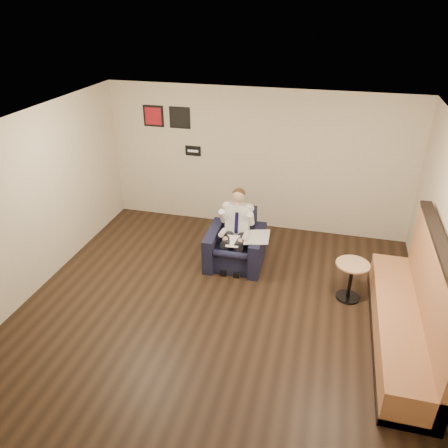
% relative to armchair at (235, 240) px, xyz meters
% --- Properties ---
extents(ground, '(6.00, 6.00, 0.00)m').
position_rel_armchair_xyz_m(ground, '(0.05, -1.44, -0.47)').
color(ground, black).
rests_on(ground, ground).
extents(wall_back, '(6.00, 0.02, 2.80)m').
position_rel_armchair_xyz_m(wall_back, '(0.05, 1.56, 0.93)').
color(wall_back, beige).
rests_on(wall_back, ground).
extents(wall_front, '(6.00, 0.02, 2.80)m').
position_rel_armchair_xyz_m(wall_front, '(0.05, -4.44, 0.93)').
color(wall_front, beige).
rests_on(wall_front, ground).
extents(wall_left, '(0.02, 6.00, 2.80)m').
position_rel_armchair_xyz_m(wall_left, '(-2.95, -1.44, 0.93)').
color(wall_left, beige).
rests_on(wall_left, ground).
extents(ceiling, '(6.00, 6.00, 0.02)m').
position_rel_armchair_xyz_m(ceiling, '(0.05, -1.44, 2.33)').
color(ceiling, white).
rests_on(ceiling, wall_back).
extents(seating_sign, '(0.32, 0.02, 0.20)m').
position_rel_armchair_xyz_m(seating_sign, '(-1.25, 1.55, 1.03)').
color(seating_sign, black).
rests_on(seating_sign, wall_back).
extents(art_print_left, '(0.42, 0.03, 0.42)m').
position_rel_armchair_xyz_m(art_print_left, '(-2.05, 1.55, 1.68)').
color(art_print_left, maroon).
rests_on(art_print_left, wall_back).
extents(art_print_right, '(0.42, 0.03, 0.42)m').
position_rel_armchair_xyz_m(art_print_right, '(-1.50, 1.55, 1.68)').
color(art_print_right, black).
rests_on(art_print_right, wall_back).
extents(armchair, '(1.00, 1.00, 0.94)m').
position_rel_armchair_xyz_m(armchair, '(0.00, 0.00, 0.00)').
color(armchair, black).
rests_on(armchair, ground).
extents(seated_man, '(0.64, 0.94, 1.29)m').
position_rel_armchair_xyz_m(seated_man, '(0.00, -0.12, 0.17)').
color(seated_man, silver).
rests_on(seated_man, armchair).
extents(lap_papers, '(0.25, 0.33, 0.01)m').
position_rel_armchair_xyz_m(lap_papers, '(0.01, -0.23, 0.11)').
color(lap_papers, white).
rests_on(lap_papers, seated_man).
extents(newspaper, '(0.45, 0.54, 0.01)m').
position_rel_armchair_xyz_m(newspaper, '(0.40, -0.09, 0.17)').
color(newspaper, silver).
rests_on(newspaper, armchair).
extents(side_table, '(0.52, 0.52, 0.41)m').
position_rel_armchair_xyz_m(side_table, '(0.19, -0.12, -0.26)').
color(side_table, black).
rests_on(side_table, ground).
extents(green_folder, '(0.44, 0.34, 0.01)m').
position_rel_armchair_xyz_m(green_folder, '(0.16, -0.14, -0.05)').
color(green_folder, '#28CC61').
rests_on(green_folder, side_table).
extents(coffee_mug, '(0.08, 0.08, 0.09)m').
position_rel_armchair_xyz_m(coffee_mug, '(0.36, -0.01, -0.01)').
color(coffee_mug, white).
rests_on(coffee_mug, side_table).
extents(smartphone, '(0.14, 0.09, 0.01)m').
position_rel_armchair_xyz_m(smartphone, '(0.24, 0.03, -0.05)').
color(smartphone, black).
rests_on(smartphone, side_table).
extents(banquette, '(0.70, 2.94, 1.51)m').
position_rel_armchair_xyz_m(banquette, '(2.64, -1.39, 0.28)').
color(banquette, '#A86A41').
rests_on(banquette, ground).
extents(cafe_table, '(0.64, 0.64, 0.64)m').
position_rel_armchair_xyz_m(cafe_table, '(1.97, -0.54, -0.15)').
color(cafe_table, tan).
rests_on(cafe_table, ground).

